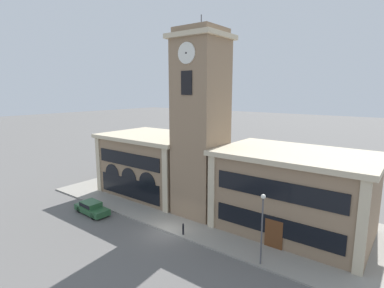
% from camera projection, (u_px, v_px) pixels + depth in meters
% --- Properties ---
extents(ground_plane, '(300.00, 300.00, 0.00)m').
position_uv_depth(ground_plane, '(166.00, 232.00, 27.60)').
color(ground_plane, '#605E5B').
extents(sidewalk_kerb, '(39.12, 13.83, 0.15)m').
position_uv_depth(sidewalk_kerb, '(208.00, 208.00, 32.99)').
color(sidewalk_kerb, gray).
rests_on(sidewalk_kerb, ground_plane).
extents(clock_tower, '(5.19, 5.19, 19.99)m').
position_uv_depth(clock_tower, '(201.00, 125.00, 30.22)').
color(clock_tower, '#897056').
rests_on(clock_tower, ground_plane).
extents(town_hall_left_wing, '(12.86, 9.30, 7.51)m').
position_uv_depth(town_hall_left_wing, '(155.00, 163.00, 37.95)').
color(town_hall_left_wing, '#897056').
rests_on(town_hall_left_wing, ground_plane).
extents(town_hall_right_wing, '(13.71, 9.30, 7.51)m').
position_uv_depth(town_hall_right_wing, '(294.00, 191.00, 27.39)').
color(town_hall_right_wing, '#897056').
rests_on(town_hall_right_wing, ground_plane).
extents(parked_car_near, '(4.43, 1.93, 1.30)m').
position_uv_depth(parked_car_near, '(92.00, 207.00, 31.67)').
color(parked_car_near, '#285633').
rests_on(parked_car_near, ground_plane).
extents(street_lamp, '(0.36, 0.36, 5.44)m').
position_uv_depth(street_lamp, '(262.00, 218.00, 21.68)').
color(street_lamp, '#4C4C51').
rests_on(street_lamp, sidewalk_kerb).
extents(bollard, '(0.18, 0.18, 1.06)m').
position_uv_depth(bollard, '(183.00, 229.00, 26.77)').
color(bollard, black).
rests_on(bollard, sidewalk_kerb).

